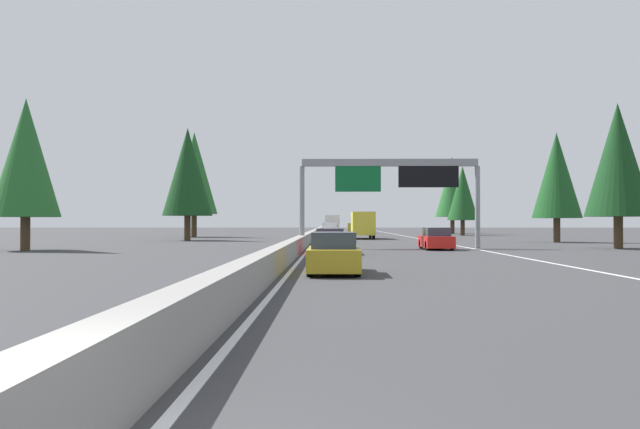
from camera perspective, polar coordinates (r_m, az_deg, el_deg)
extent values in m
plane|color=#38383A|center=(63.92, -0.57, -2.34)|extent=(320.00, 320.00, 0.00)
cube|color=gray|center=(83.91, -0.40, -1.65)|extent=(180.00, 0.56, 0.90)
cube|color=silver|center=(74.54, 8.53, -2.10)|extent=(160.00, 0.16, 0.01)
cube|color=silver|center=(73.91, -0.17, -2.12)|extent=(160.00, 0.16, 0.01)
cylinder|color=gray|center=(44.53, -1.64, 0.66)|extent=(0.36, 0.36, 5.76)
cylinder|color=gray|center=(45.66, 14.00, 0.65)|extent=(0.36, 0.36, 5.76)
cube|color=gray|center=(44.86, 6.27, 4.66)|extent=(0.50, 12.32, 0.50)
cube|color=#0C602D|center=(44.47, 3.44, 3.29)|extent=(0.12, 3.20, 1.90)
cube|color=black|center=(44.96, 9.74, 3.38)|extent=(0.16, 4.20, 1.50)
cube|color=#AD931E|center=(22.54, 1.22, -3.97)|extent=(4.40, 1.80, 0.76)
cube|color=#2D3847|center=(22.29, 1.23, -2.31)|extent=(2.46, 1.51, 0.56)
cylinder|color=black|center=(23.97, -0.68, -4.28)|extent=(0.64, 0.22, 0.64)
cylinder|color=black|center=(23.97, 3.10, -4.28)|extent=(0.64, 0.22, 0.64)
cylinder|color=black|center=(21.16, -0.91, -4.75)|extent=(0.64, 0.22, 0.64)
cylinder|color=black|center=(21.16, 3.39, -4.75)|extent=(0.64, 0.22, 0.64)
cube|color=red|center=(42.99, 10.40, -2.42)|extent=(4.40, 1.80, 0.76)
cube|color=#2D3847|center=(42.76, 10.45, -1.54)|extent=(2.46, 1.51, 0.56)
cylinder|color=black|center=(44.27, 9.09, -2.64)|extent=(0.64, 0.22, 0.64)
cylinder|color=black|center=(44.52, 11.11, -2.62)|extent=(0.64, 0.22, 0.64)
cylinder|color=black|center=(41.48, 9.64, -2.77)|extent=(0.64, 0.22, 0.64)
cylinder|color=black|center=(41.75, 11.79, -2.75)|extent=(0.64, 0.22, 0.64)
cube|color=gold|center=(69.34, 3.88, -0.81)|extent=(6.12, 2.40, 2.50)
cube|color=slate|center=(73.58, 3.71, -1.04)|extent=(2.38, 2.30, 1.90)
cylinder|color=black|center=(73.38, 2.89, -1.78)|extent=(0.90, 0.28, 0.90)
cylinder|color=black|center=(73.48, 4.54, -1.78)|extent=(0.90, 0.28, 0.90)
cylinder|color=black|center=(67.61, 3.05, -1.87)|extent=(0.90, 0.28, 0.90)
cylinder|color=black|center=(67.72, 4.85, -1.87)|extent=(0.90, 0.28, 0.90)
cube|color=#AD931E|center=(107.36, 3.00, -1.17)|extent=(5.00, 1.95, 1.44)
cube|color=#2D3847|center=(105.06, 3.05, -1.04)|extent=(0.08, 1.48, 0.56)
cylinder|color=black|center=(109.04, 2.52, -1.49)|extent=(0.70, 0.24, 0.70)
cylinder|color=black|center=(109.10, 3.42, -1.49)|extent=(0.70, 0.24, 0.70)
cylinder|color=black|center=(105.64, 2.57, -1.51)|extent=(0.70, 0.24, 0.70)
cylinder|color=black|center=(105.70, 3.50, -1.51)|extent=(0.70, 0.24, 0.70)
cube|color=white|center=(116.59, 1.11, -0.80)|extent=(11.50, 2.50, 2.90)
cube|color=#2D3847|center=(116.59, 1.11, -0.62)|extent=(11.04, 2.55, 0.84)
cylinder|color=black|center=(120.62, 0.58, -1.34)|extent=(1.00, 0.30, 1.00)
cylinder|color=black|center=(120.63, 1.63, -1.34)|extent=(1.00, 0.30, 1.00)
cylinder|color=black|center=(112.57, 0.55, -1.39)|extent=(1.00, 0.30, 1.00)
cylinder|color=black|center=(112.58, 1.67, -1.39)|extent=(1.00, 0.30, 1.00)
cube|color=silver|center=(82.56, 0.92, -1.55)|extent=(5.60, 2.00, 0.70)
cube|color=silver|center=(83.56, 0.92, -1.00)|extent=(2.24, 1.84, 0.90)
cube|color=#2D3847|center=(83.55, 0.92, -0.93)|extent=(2.02, 1.92, 0.41)
cylinder|color=black|center=(84.41, 0.33, -1.68)|extent=(0.80, 0.28, 0.80)
cylinder|color=black|center=(84.41, 1.50, -1.68)|extent=(0.80, 0.28, 0.80)
cylinder|color=black|center=(80.72, 0.30, -1.72)|extent=(0.80, 0.28, 0.80)
cylinder|color=black|center=(80.71, 1.53, -1.72)|extent=(0.80, 0.28, 0.80)
cube|color=red|center=(36.43, 0.91, -2.73)|extent=(4.40, 1.80, 0.76)
cube|color=#2D3847|center=(36.20, 0.91, -1.70)|extent=(2.46, 1.51, 0.56)
cylinder|color=black|center=(37.86, -0.29, -2.97)|extent=(0.64, 0.22, 0.64)
cylinder|color=black|center=(37.85, 2.11, -2.97)|extent=(0.64, 0.22, 0.64)
cylinder|color=black|center=(35.04, -0.39, -3.16)|extent=(0.64, 0.22, 0.64)
cylinder|color=black|center=(35.04, 2.20, -3.16)|extent=(0.64, 0.22, 0.64)
cube|color=#1E4793|center=(122.77, 4.28, -1.32)|extent=(4.40, 1.80, 0.76)
cube|color=#2D3847|center=(122.55, 4.28, -1.01)|extent=(2.46, 1.51, 0.56)
cylinder|color=black|center=(124.14, 3.88, -1.41)|extent=(0.64, 0.22, 0.64)
cylinder|color=black|center=(124.23, 4.61, -1.41)|extent=(0.64, 0.22, 0.64)
cylinder|color=black|center=(121.33, 3.94, -1.42)|extent=(0.64, 0.22, 0.64)
cylinder|color=black|center=(121.42, 4.69, -1.42)|extent=(0.64, 0.22, 0.64)
cylinder|color=#4C3823|center=(48.25, 25.28, -1.48)|extent=(0.60, 0.60, 2.22)
cone|color=#143D19|center=(48.44, 25.25, 4.50)|extent=(4.44, 4.44, 7.87)
cylinder|color=#4C3823|center=(61.72, 20.56, -1.33)|extent=(0.60, 0.60, 2.21)
cone|color=#194C1E|center=(61.86, 20.53, 3.34)|extent=(4.43, 4.43, 7.85)
cylinder|color=#4C3823|center=(90.25, 12.73, -1.18)|extent=(0.59, 0.59, 2.13)
cone|color=#194C1E|center=(90.34, 12.72, 1.90)|extent=(4.26, 4.26, 7.56)
cylinder|color=#4C3823|center=(103.95, 11.84, -0.95)|extent=(0.66, 0.66, 2.73)
cone|color=#236028|center=(104.11, 11.83, 2.46)|extent=(5.46, 5.46, 9.67)
cylinder|color=#4C3823|center=(45.00, -25.01, -1.58)|extent=(0.60, 0.60, 2.17)
cone|color=#236028|center=(45.19, -24.98, 4.68)|extent=(4.33, 4.33, 7.68)
cylinder|color=#4C3823|center=(64.86, -11.85, -1.20)|extent=(0.63, 0.63, 2.50)
cone|color=#143D19|center=(65.05, -11.84, 3.80)|extent=(4.99, 4.99, 8.85)
cylinder|color=#4C3823|center=(79.97, -11.27, -0.97)|extent=(0.67, 0.67, 2.87)
cone|color=#236028|center=(80.21, -11.26, 3.69)|extent=(5.74, 5.74, 10.18)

